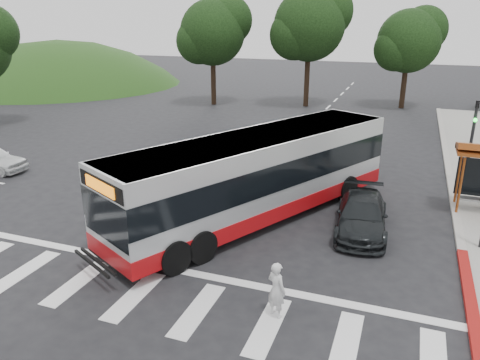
% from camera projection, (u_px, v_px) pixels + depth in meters
% --- Properties ---
extents(ground, '(140.00, 140.00, 0.00)m').
position_uv_depth(ground, '(206.00, 226.00, 17.82)').
color(ground, black).
rests_on(ground, ground).
extents(curb_east, '(0.30, 40.00, 0.15)m').
position_uv_depth(curb_east, '(451.00, 185.00, 21.94)').
color(curb_east, '#9E9991').
rests_on(curb_east, ground).
extents(curb_east_red, '(0.32, 6.00, 0.15)m').
position_uv_depth(curb_east_red, '(470.00, 300.00, 13.09)').
color(curb_east_red, maroon).
rests_on(curb_east_red, ground).
extents(hillside_nw, '(44.00, 44.00, 10.00)m').
position_uv_depth(hillside_nw, '(62.00, 84.00, 54.81)').
color(hillside_nw, '#223912').
rests_on(hillside_nw, ground).
extents(crosswalk_ladder, '(18.00, 2.60, 0.01)m').
position_uv_depth(crosswalk_ladder, '(134.00, 296.00, 13.40)').
color(crosswalk_ladder, silver).
rests_on(crosswalk_ladder, ground).
extents(traffic_signal_ne_short, '(0.18, 0.37, 4.00)m').
position_uv_depth(traffic_signal_ne_short, '(472.00, 134.00, 21.37)').
color(traffic_signal_ne_short, black).
rests_on(traffic_signal_ne_short, ground).
extents(tree_north_a, '(6.60, 6.15, 10.17)m').
position_uv_depth(tree_north_a, '(311.00, 24.00, 39.21)').
color(tree_north_a, black).
rests_on(tree_north_a, ground).
extents(tree_north_b, '(5.72, 5.33, 8.43)m').
position_uv_depth(tree_north_b, '(410.00, 40.00, 38.78)').
color(tree_north_b, black).
rests_on(tree_north_b, ground).
extents(tree_north_c, '(6.16, 5.74, 9.30)m').
position_uv_depth(tree_north_c, '(214.00, 31.00, 40.26)').
color(tree_north_c, black).
rests_on(tree_north_c, ground).
extents(transit_bus, '(8.35, 12.73, 3.33)m').
position_uv_depth(transit_bus, '(258.00, 178.00, 18.07)').
color(transit_bus, '#B2B4B7').
rests_on(transit_bus, ground).
extents(pedestrian, '(0.69, 0.61, 1.59)m').
position_uv_depth(pedestrian, '(276.00, 290.00, 12.26)').
color(pedestrian, silver).
rests_on(pedestrian, ground).
extents(dark_sedan, '(2.17, 4.55, 1.28)m').
position_uv_depth(dark_sedan, '(362.00, 215.00, 17.24)').
color(dark_sedan, black).
rests_on(dark_sedan, ground).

